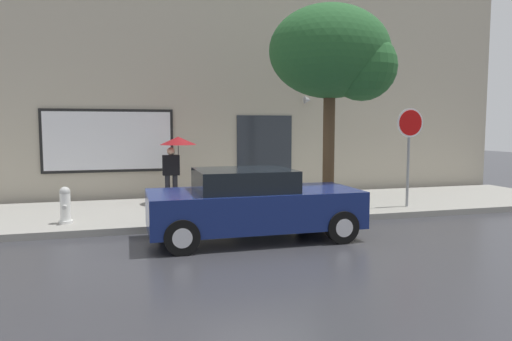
# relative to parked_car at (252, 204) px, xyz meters

# --- Properties ---
(ground_plane) EXTENTS (60.00, 60.00, 0.00)m
(ground_plane) POSITION_rel_parked_car_xyz_m (0.25, 0.02, -0.70)
(ground_plane) COLOR #333338
(sidewalk) EXTENTS (20.00, 4.00, 0.15)m
(sidewalk) POSITION_rel_parked_car_xyz_m (0.25, 3.02, -0.63)
(sidewalk) COLOR gray
(sidewalk) RESTS_ON ground
(building_facade) EXTENTS (20.00, 0.67, 7.00)m
(building_facade) POSITION_rel_parked_car_xyz_m (0.22, 5.52, 2.78)
(building_facade) COLOR #B2A893
(building_facade) RESTS_ON ground
(parked_car) EXTENTS (4.18, 1.84, 1.41)m
(parked_car) POSITION_rel_parked_car_xyz_m (0.00, 0.00, 0.00)
(parked_car) COLOR navy
(parked_car) RESTS_ON ground
(fire_hydrant) EXTENTS (0.30, 0.44, 0.80)m
(fire_hydrant) POSITION_rel_parked_car_xyz_m (-3.71, 1.87, -0.16)
(fire_hydrant) COLOR white
(fire_hydrant) RESTS_ON sidewalk
(pedestrian_with_umbrella) EXTENTS (1.00, 1.00, 1.83)m
(pedestrian_with_umbrella) POSITION_rel_parked_car_xyz_m (-1.09, 3.93, 0.91)
(pedestrian_with_umbrella) COLOR black
(pedestrian_with_umbrella) RESTS_ON sidewalk
(street_tree) EXTENTS (2.97, 2.53, 5.01)m
(street_tree) POSITION_rel_parked_car_xyz_m (2.51, 1.55, 3.24)
(street_tree) COLOR #4C3823
(street_tree) RESTS_ON sidewalk
(stop_sign) EXTENTS (0.76, 0.10, 2.58)m
(stop_sign) POSITION_rel_parked_car_xyz_m (4.72, 1.76, 1.27)
(stop_sign) COLOR gray
(stop_sign) RESTS_ON sidewalk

